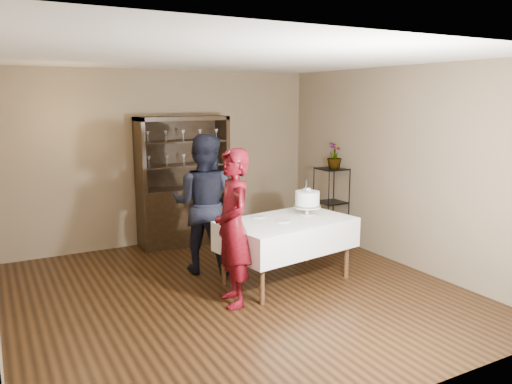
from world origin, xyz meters
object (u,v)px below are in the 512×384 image
Objects in this scene: china_hutch at (184,202)px; cake_table at (287,234)px; plant_etagere at (331,202)px; woman at (233,228)px; man at (204,204)px; potted_plant at (334,156)px; cake at (307,200)px.

china_hutch is 2.28m from cake_table.
woman reaches higher than plant_etagere.
potted_plant is (2.31, 0.26, 0.48)m from man.
cake_table is 0.95× the size of man.
cake_table is 0.54m from cake.
potted_plant reaches higher than plant_etagere.
cake reaches higher than plant_etagere.
man is at bearing -172.40° from plant_etagere.
woman is 3.65× the size of cake.
man is at bearing 145.84° from cake.
cake is (1.25, 0.40, 0.12)m from woman.
woman is at bearing -98.12° from china_hutch.
man is at bearing -177.09° from woman.
plant_etagere is 2.85m from woman.
plant_etagere is 2.33m from man.
potted_plant is (1.20, 1.01, 0.40)m from cake.
man is (-2.30, -0.31, 0.26)m from plant_etagere.
china_hutch is 1.16× the size of cake_table.
plant_etagere is (2.08, -1.05, -0.01)m from china_hutch.
plant_etagere is 0.69× the size of cake_table.
cake is at bearing -67.10° from china_hutch.
man reaches higher than potted_plant.
plant_etagere is at bearing 130.81° from woman.
woman reaches higher than potted_plant.
china_hutch reaches higher than cake_table.
plant_etagere is at bearing 36.77° from cake_table.
plant_etagere is 2.95× the size of potted_plant.
cake is (0.89, -2.11, 0.33)m from china_hutch.
woman is at bearing -162.10° from cake.
potted_plant is (2.45, 1.42, 0.52)m from woman.
woman is 4.30× the size of potted_plant.
potted_plant is at bearing -133.90° from man.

